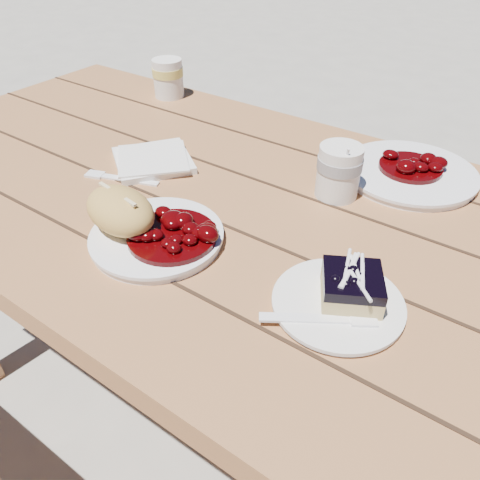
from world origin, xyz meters
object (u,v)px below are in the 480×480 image
Objects in this scene: coffee_cup at (339,172)px; second_plate at (409,173)px; main_plate at (157,238)px; blueberry_cake at (352,286)px; bread_roll at (120,211)px; second_cup at (168,78)px; picnic_table at (305,296)px; dessert_plate at (338,304)px.

second_plate is at bearing 58.36° from coffee_cup.
blueberry_cake is (0.32, 0.05, 0.02)m from main_plate.
bread_roll is 0.39m from coffee_cup.
bread_roll is at bearing -54.87° from second_cup.
second_cup is (-0.61, 0.32, 0.21)m from picnic_table.
blueberry_cake is 0.29m from coffee_cup.
second_plate is (0.27, 0.44, 0.00)m from main_plate.
main_plate reaches higher than dessert_plate.
blueberry_cake is (0.01, 0.02, 0.03)m from dessert_plate.
dessert_plate is at bearing -152.15° from blueberry_cake.
dessert_plate is at bearing -32.68° from second_cup.
coffee_cup is 0.18m from second_plate.
bread_roll reaches higher than main_plate.
main_plate is at bearing -173.57° from dessert_plate.
picnic_table is 20.27× the size of coffee_cup.
main_plate and second_plate have the same top height.
picnic_table is 20.27× the size of second_cup.
blueberry_cake is at bearing -82.55° from second_plate.
second_plate is 2.60× the size of second_cup.
second_cup is (-0.74, 0.45, 0.02)m from blueberry_cake.
bread_roll is at bearing -125.84° from coffee_cup.
dessert_plate is 0.30m from coffee_cup.
dessert_plate is 0.41m from second_plate.
blueberry_cake reaches higher than picnic_table.
bread_roll is 0.38m from blueberry_cake.
blueberry_cake is at bearing 56.31° from dessert_plate.
picnic_table is 0.73m from second_cup.
picnic_table is at bearing -27.71° from second_cup.
coffee_cup is (0.23, 0.32, -0.00)m from bread_roll.
coffee_cup reaches higher than bread_roll.
second_plate is 0.69m from second_cup.
dessert_plate is (0.11, -0.14, 0.17)m from picnic_table.
second_cup is at bearing 120.04° from blueberry_cake.
second_cup is at bearing 147.32° from dessert_plate.
picnic_table is 14.72× the size of bread_roll.
blueberry_cake reaches higher than dessert_plate.
bread_roll is at bearing -171.43° from dessert_plate.
second_plate is (0.09, 0.15, -0.04)m from coffee_cup.
picnic_table is 0.38m from bread_roll.
coffee_cup is at bearing 54.16° from bread_roll.
main_plate is 1.20× the size of dessert_plate.
blueberry_cake is 0.40m from second_plate.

